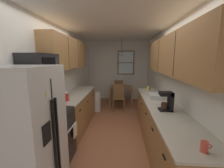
% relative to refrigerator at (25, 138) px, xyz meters
% --- Properties ---
extents(ground_plane, '(12.00, 12.00, 0.00)m').
position_rel_refrigerator_xyz_m(ground_plane, '(0.93, 2.27, -0.86)').
color(ground_plane, '#995B3D').
extents(wall_left, '(0.10, 9.00, 2.55)m').
position_rel_refrigerator_xyz_m(wall_left, '(-0.42, 2.27, 0.42)').
color(wall_left, silver).
rests_on(wall_left, ground).
extents(wall_right, '(0.10, 9.00, 2.55)m').
position_rel_refrigerator_xyz_m(wall_right, '(2.28, 2.27, 0.42)').
color(wall_right, silver).
rests_on(wall_right, ground).
extents(wall_back, '(4.40, 0.10, 2.55)m').
position_rel_refrigerator_xyz_m(wall_back, '(0.93, 4.92, 0.42)').
color(wall_back, silver).
rests_on(wall_back, ground).
extents(ceiling_slab, '(4.40, 9.00, 0.08)m').
position_rel_refrigerator_xyz_m(ceiling_slab, '(0.93, 2.27, 1.73)').
color(ceiling_slab, white).
extents(refrigerator, '(0.76, 0.75, 1.71)m').
position_rel_refrigerator_xyz_m(refrigerator, '(0.00, 0.00, 0.00)').
color(refrigerator, silver).
rests_on(refrigerator, ground).
extents(stove_range, '(0.66, 0.65, 1.10)m').
position_rel_refrigerator_xyz_m(stove_range, '(-0.06, 0.72, -0.39)').
color(stove_range, black).
rests_on(stove_range, ground).
extents(microwave_over_range, '(0.39, 0.62, 0.34)m').
position_rel_refrigerator_xyz_m(microwave_over_range, '(-0.17, 0.72, 0.85)').
color(microwave_over_range, black).
extents(counter_left, '(0.64, 2.01, 0.90)m').
position_rel_refrigerator_xyz_m(counter_left, '(-0.07, 2.05, -0.41)').
color(counter_left, olive).
rests_on(counter_left, ground).
extents(upper_cabinets_left, '(0.33, 2.09, 0.73)m').
position_rel_refrigerator_xyz_m(upper_cabinets_left, '(-0.21, 2.00, 1.06)').
color(upper_cabinets_left, olive).
extents(counter_right, '(0.64, 3.26, 0.90)m').
position_rel_refrigerator_xyz_m(counter_right, '(1.93, 1.30, -0.41)').
color(counter_right, olive).
rests_on(counter_right, ground).
extents(upper_cabinets_right, '(0.33, 2.94, 0.71)m').
position_rel_refrigerator_xyz_m(upper_cabinets_right, '(2.07, 1.25, 1.00)').
color(upper_cabinets_right, olive).
extents(dining_table, '(0.86, 0.76, 0.73)m').
position_rel_refrigerator_xyz_m(dining_table, '(1.09, 4.04, -0.25)').
color(dining_table, brown).
rests_on(dining_table, ground).
extents(dining_chair_near, '(0.42, 0.42, 0.90)m').
position_rel_refrigerator_xyz_m(dining_chair_near, '(1.01, 3.45, -0.36)').
color(dining_chair_near, brown).
rests_on(dining_chair_near, ground).
extents(dining_chair_far, '(0.42, 0.42, 0.90)m').
position_rel_refrigerator_xyz_m(dining_chair_far, '(0.99, 4.62, -0.36)').
color(dining_chair_far, brown).
rests_on(dining_chair_far, ground).
extents(pendant_light, '(0.26, 0.26, 0.67)m').
position_rel_refrigerator_xyz_m(pendant_light, '(1.09, 4.04, 1.08)').
color(pendant_light, black).
extents(back_window, '(0.72, 0.05, 1.02)m').
position_rel_refrigerator_xyz_m(back_window, '(1.28, 4.85, 0.77)').
color(back_window, brown).
extents(trash_bin, '(0.32, 0.32, 0.65)m').
position_rel_refrigerator_xyz_m(trash_bin, '(0.23, 3.25, -0.53)').
color(trash_bin, silver).
rests_on(trash_bin, ground).
extents(storage_canister, '(0.13, 0.13, 0.19)m').
position_rel_refrigerator_xyz_m(storage_canister, '(-0.07, 1.41, 0.14)').
color(storage_canister, red).
rests_on(storage_canister, counter_left).
extents(dish_towel, '(0.02, 0.16, 0.24)m').
position_rel_refrigerator_xyz_m(dish_towel, '(0.29, 0.89, -0.36)').
color(dish_towel, beige).
extents(coffee_maker, '(0.22, 0.18, 0.33)m').
position_rel_refrigerator_xyz_m(coffee_maker, '(1.93, 0.98, 0.21)').
color(coffee_maker, black).
rests_on(coffee_maker, counter_right).
extents(mug_by_coffeemaker, '(0.11, 0.07, 0.10)m').
position_rel_refrigerator_xyz_m(mug_by_coffeemaker, '(1.91, 2.74, 0.09)').
color(mug_by_coffeemaker, '#E5CC4C').
rests_on(mug_by_coffeemaker, counter_right).
extents(mug_spare, '(0.11, 0.07, 0.11)m').
position_rel_refrigerator_xyz_m(mug_spare, '(1.94, -0.16, 0.10)').
color(mug_spare, '#BF3F33').
rests_on(mug_spare, counter_right).
extents(dish_rack, '(0.28, 0.34, 0.10)m').
position_rel_refrigerator_xyz_m(dish_rack, '(1.89, 1.76, 0.09)').
color(dish_rack, silver).
rests_on(dish_rack, counter_right).
extents(table_serving_bowl, '(0.17, 0.17, 0.06)m').
position_rel_refrigerator_xyz_m(table_serving_bowl, '(1.08, 4.03, -0.10)').
color(table_serving_bowl, silver).
rests_on(table_serving_bowl, dining_table).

